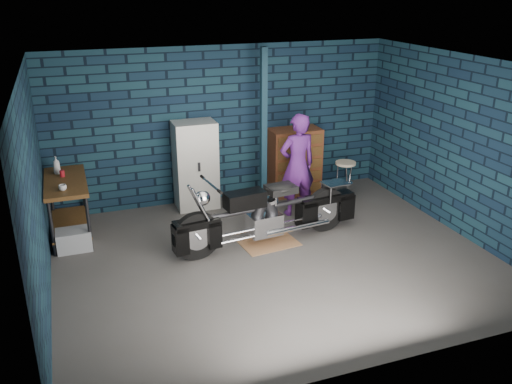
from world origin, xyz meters
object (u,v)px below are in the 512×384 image
motorcycle (269,209)px  person (297,165)px  workbench (69,208)px  storage_bin (74,240)px  shop_stool (345,179)px  locker (196,165)px  tool_chest (294,162)px

motorcycle → person: 1.25m
workbench → storage_bin: workbench is taller
storage_bin → shop_stool: bearing=6.4°
workbench → locker: bearing=12.8°
motorcycle → tool_chest: tool_chest is taller
shop_stool → motorcycle: bearing=-146.9°
storage_bin → shop_stool: 4.75m
workbench → motorcycle: motorcycle is taller
locker → person: bearing=-29.6°
storage_bin → tool_chest: 4.06m
person → tool_chest: bearing=-114.0°
storage_bin → locker: (2.09, 0.98, 0.60)m
person → shop_stool: 1.31m
tool_chest → motorcycle: bearing=-124.0°
person → storage_bin: bearing=-1.1°
shop_stool → storage_bin: bearing=-173.6°
tool_chest → workbench: bearing=-173.0°
workbench → storage_bin: (0.02, -0.50, -0.30)m
tool_chest → shop_stool: size_ratio=1.85×
tool_chest → shop_stool: 0.96m
person → storage_bin: 3.66m
workbench → tool_chest: 3.97m
motorcycle → tool_chest: size_ratio=2.05×
tool_chest → storage_bin: bearing=-166.0°
person → shop_stool: person is taller
motorcycle → storage_bin: motorcycle is taller
locker → motorcycle: bearing=-69.0°
motorcycle → workbench: bearing=149.3°
person → shop_stool: (1.13, 0.41, -0.53)m
workbench → shop_stool: workbench is taller
person → tool_chest: person is taller
workbench → person: size_ratio=0.81×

